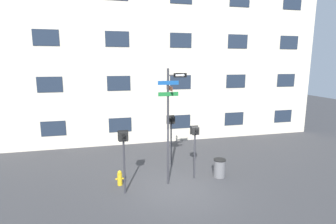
# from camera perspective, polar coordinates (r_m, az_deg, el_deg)

# --- Properties ---
(ground_plane) EXTENTS (60.00, 60.00, 0.00)m
(ground_plane) POSITION_cam_1_polar(r_m,az_deg,el_deg) (11.55, 2.35, -16.44)
(ground_plane) COLOR #38383A
(building_facade) EXTENTS (24.00, 0.63, 13.34)m
(building_facade) POSITION_cam_1_polar(r_m,az_deg,el_deg) (17.22, -4.14, 15.35)
(building_facade) COLOR beige
(building_facade) RESTS_ON ground_plane
(street_sign_pole) EXTENTS (1.23, 0.96, 5.04)m
(street_sign_pole) POSITION_cam_1_polar(r_m,az_deg,el_deg) (11.04, 0.28, -1.04)
(street_sign_pole) COLOR #2D2D33
(street_sign_pole) RESTS_ON ground_plane
(pedestrian_signal_left) EXTENTS (0.42, 0.40, 2.62)m
(pedestrian_signal_left) POSITION_cam_1_polar(r_m,az_deg,el_deg) (10.60, -9.65, -6.97)
(pedestrian_signal_left) COLOR #2D2D33
(pedestrian_signal_left) RESTS_ON ground_plane
(pedestrian_signal_right) EXTENTS (0.37, 0.40, 2.46)m
(pedestrian_signal_right) POSITION_cam_1_polar(r_m,az_deg,el_deg) (11.92, 5.89, -5.66)
(pedestrian_signal_right) COLOR #2D2D33
(pedestrian_signal_right) RESTS_ON ground_plane
(pedestrian_signal_across) EXTENTS (0.41, 0.40, 2.61)m
(pedestrian_signal_across) POSITION_cam_1_polar(r_m,az_deg,el_deg) (13.41, 0.68, -3.12)
(pedestrian_signal_across) COLOR #2D2D33
(pedestrian_signal_across) RESTS_ON ground_plane
(fire_hydrant) EXTENTS (0.37, 0.21, 0.67)m
(fire_hydrant) POSITION_cam_1_polar(r_m,az_deg,el_deg) (11.94, -10.46, -13.96)
(fire_hydrant) COLOR gold
(fire_hydrant) RESTS_ON ground_plane
(trash_bin) EXTENTS (0.57, 0.57, 0.85)m
(trash_bin) POSITION_cam_1_polar(r_m,az_deg,el_deg) (12.73, 11.14, -11.86)
(trash_bin) COLOR #59595B
(trash_bin) RESTS_ON ground_plane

